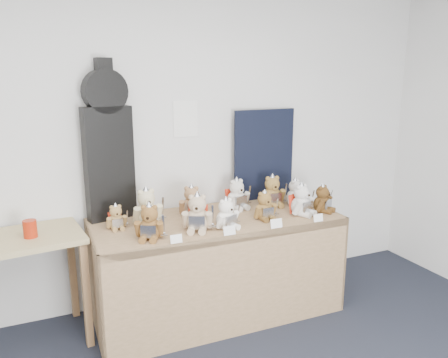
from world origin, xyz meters
name	(u,v)px	position (x,y,z in m)	size (l,w,h in m)	color
room_shell	(185,119)	(0.63, 2.49, 1.56)	(6.00, 6.00, 6.00)	silver
display_table	(221,242)	(0.73, 1.99, 0.64)	(1.96, 0.83, 0.81)	olive
side_table	(7,257)	(-0.78, 2.17, 0.70)	(1.05, 0.67, 0.83)	#A18D57
guitar_case	(108,143)	(-0.02, 2.40, 1.41)	(0.39, 0.19, 1.23)	black
navy_board	(264,155)	(1.35, 2.43, 1.22)	(0.61, 0.02, 0.81)	black
red_cup	(30,229)	(-0.62, 2.14, 0.89)	(0.09, 0.09, 0.12)	#AD230B
teddy_front_far_left	(150,223)	(0.14, 1.84, 0.92)	(0.22, 0.22, 0.28)	brown
teddy_front_left	(197,214)	(0.50, 1.87, 0.93)	(0.24, 0.24, 0.31)	tan
teddy_front_centre	(226,215)	(0.71, 1.82, 0.92)	(0.22, 0.20, 0.26)	white
teddy_front_right	(265,207)	(1.07, 1.89, 0.91)	(0.21, 0.16, 0.26)	brown
teddy_front_far_right	(302,201)	(1.40, 1.87, 0.93)	(0.24, 0.23, 0.29)	silver
teddy_front_end	(323,200)	(1.61, 1.88, 0.91)	(0.21, 0.21, 0.26)	#54381C
teddy_back_left	(147,208)	(0.20, 2.15, 0.94)	(0.26, 0.21, 0.31)	beige
teddy_back_centre_left	(192,202)	(0.58, 2.21, 0.92)	(0.22, 0.22, 0.28)	#A47952
teddy_back_centre_right	(237,195)	(0.99, 2.24, 0.93)	(0.24, 0.21, 0.29)	silver
teddy_back_right	(272,192)	(1.31, 2.19, 0.93)	(0.25, 0.21, 0.30)	olive
teddy_back_end	(295,193)	(1.51, 2.14, 0.91)	(0.21, 0.21, 0.26)	silver
teddy_back_far_left	(116,218)	(-0.04, 2.14, 0.89)	(0.17, 0.14, 0.21)	#9E7B49
entry_card_a	(176,239)	(0.28, 1.68, 0.84)	(0.08, 0.00, 0.06)	white
entry_card_b	(229,231)	(0.67, 1.68, 0.85)	(0.09, 0.00, 0.07)	white
entry_card_c	(276,223)	(1.05, 1.67, 0.85)	(0.09, 0.00, 0.07)	white
entry_card_d	(318,218)	(1.42, 1.67, 0.84)	(0.08, 0.00, 0.06)	white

